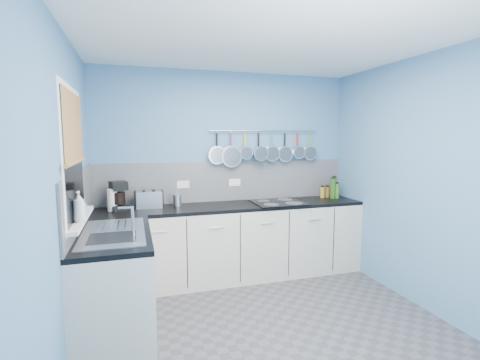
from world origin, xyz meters
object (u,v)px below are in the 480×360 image
toaster (149,199)px  paper_towel (112,200)px  soap_bottle_a (79,207)px  coffee_maker (119,196)px  soap_bottle_b (81,208)px  canister (177,200)px  hob (279,202)px

toaster → paper_towel: bearing=-169.1°
soap_bottle_a → toaster: 1.32m
coffee_maker → soap_bottle_a: bearing=-120.8°
soap_bottle_b → toaster: 1.22m
paper_towel → coffee_maker: 0.08m
paper_towel → coffee_maker: coffee_maker is taller
paper_towel → toaster: bearing=8.6°
soap_bottle_b → canister: bearing=50.6°
soap_bottle_b → paper_towel: bearing=80.1°
soap_bottle_b → coffee_maker: 1.07m
coffee_maker → hob: coffee_maker is taller
paper_towel → hob: 1.92m
coffee_maker → toaster: 0.33m
soap_bottle_a → toaster: soap_bottle_a is taller
paper_towel → soap_bottle_a: bearing=-99.0°
soap_bottle_a → coffee_maker: (0.24, 1.15, -0.11)m
paper_towel → toaster: size_ratio=0.81×
toaster → canister: bearing=4.0°
soap_bottle_a → soap_bottle_b: soap_bottle_a is taller
coffee_maker → canister: bearing=-15.0°
soap_bottle_b → canister: soap_bottle_b is taller
soap_bottle_a → coffee_maker: 1.18m
soap_bottle_b → soap_bottle_a: bearing=-90.0°
paper_towel → toaster: (0.39, 0.06, -0.02)m
canister → hob: bearing=-8.2°
soap_bottle_b → paper_towel: size_ratio=0.71×
soap_bottle_b → hob: size_ratio=0.28×
toaster → hob: size_ratio=0.48×
canister → coffee_maker: bearing=-176.2°
canister → soap_bottle_a: bearing=-126.6°
toaster → hob: toaster is taller
soap_bottle_a → soap_bottle_b: (0.00, 0.11, -0.03)m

